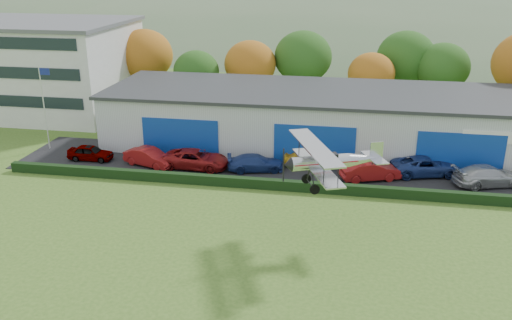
% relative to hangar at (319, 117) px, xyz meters
% --- Properties ---
extents(ground, '(300.00, 300.00, 0.00)m').
position_rel_hangar_xyz_m(ground, '(-5.00, -27.98, -2.66)').
color(ground, '#3C611E').
rests_on(ground, ground).
extents(apron, '(48.00, 9.00, 0.05)m').
position_rel_hangar_xyz_m(apron, '(-2.00, -6.98, -2.63)').
color(apron, black).
rests_on(apron, ground).
extents(hedge, '(46.00, 0.60, 0.80)m').
position_rel_hangar_xyz_m(hedge, '(-2.00, -11.78, -2.26)').
color(hedge, black).
rests_on(hedge, ground).
extents(hangar, '(40.60, 12.60, 5.30)m').
position_rel_hangar_xyz_m(hangar, '(0.00, 0.00, 0.00)').
color(hangar, '#B2B7BC').
rests_on(hangar, ground).
extents(office_block, '(20.60, 15.60, 10.40)m').
position_rel_hangar_xyz_m(office_block, '(-33.00, 7.02, 2.56)').
color(office_block, silver).
rests_on(office_block, ground).
extents(flagpole, '(1.05, 0.10, 8.00)m').
position_rel_hangar_xyz_m(flagpole, '(-24.88, -5.98, 2.13)').
color(flagpole, silver).
rests_on(flagpole, ground).
extents(tree_belt, '(75.70, 13.22, 10.12)m').
position_rel_hangar_xyz_m(tree_belt, '(-4.15, 12.64, 2.95)').
color(tree_belt, '#3D2614').
rests_on(tree_belt, ground).
extents(distant_hills, '(430.00, 196.00, 56.00)m').
position_rel_hangar_xyz_m(distant_hills, '(-9.38, 112.02, -15.70)').
color(distant_hills, '#4C6642').
rests_on(distant_hills, ground).
extents(car_0, '(4.03, 1.69, 1.36)m').
position_rel_hangar_xyz_m(car_0, '(-19.70, -8.24, -1.92)').
color(car_0, gray).
rests_on(car_0, apron).
extents(car_1, '(4.95, 3.03, 1.54)m').
position_rel_hangar_xyz_m(car_1, '(-14.00, -8.66, -1.84)').
color(car_1, maroon).
rests_on(car_1, apron).
extents(car_2, '(5.81, 2.89, 1.58)m').
position_rel_hangar_xyz_m(car_2, '(-9.88, -8.46, -1.82)').
color(car_2, maroon).
rests_on(car_2, apron).
extents(car_3, '(5.13, 3.06, 1.39)m').
position_rel_hangar_xyz_m(car_3, '(-4.71, -8.20, -1.91)').
color(car_3, navy).
rests_on(car_3, apron).
extents(car_4, '(4.28, 1.82, 1.44)m').
position_rel_hangar_xyz_m(car_4, '(-0.40, -6.55, -1.89)').
color(car_4, gold).
rests_on(car_4, apron).
extents(car_5, '(5.17, 3.33, 1.61)m').
position_rel_hangar_xyz_m(car_5, '(4.73, -8.59, -1.80)').
color(car_5, maroon).
rests_on(car_5, apron).
extents(car_6, '(6.08, 3.91, 1.56)m').
position_rel_hangar_xyz_m(car_6, '(9.32, -6.69, -1.83)').
color(car_6, navy).
rests_on(car_6, apron).
extents(car_7, '(6.01, 3.94, 1.62)m').
position_rel_hangar_xyz_m(car_7, '(13.93, -8.14, -1.80)').
color(car_7, silver).
rests_on(car_7, apron).
extents(biplane, '(6.48, 7.25, 2.75)m').
position_rel_hangar_xyz_m(biplane, '(1.76, -18.99, 2.69)').
color(biplane, silver).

